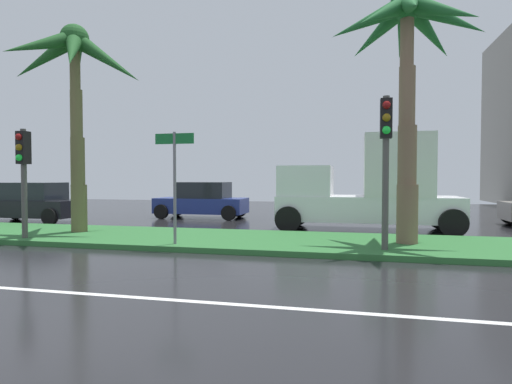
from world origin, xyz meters
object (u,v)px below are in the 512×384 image
palm_tree_mid_left (75,71)px  car_in_traffic_second (202,201)px  traffic_signal_median_left (23,163)px  palm_tree_centre_left (407,43)px  street_name_sign (175,172)px  car_in_traffic_leading (32,203)px  traffic_signal_median_right (386,144)px  box_truck_lead (369,188)px

palm_tree_mid_left → car_in_traffic_second: bearing=76.7°
traffic_signal_median_left → car_in_traffic_second: 9.13m
palm_tree_mid_left → traffic_signal_median_left: size_ratio=2.10×
palm_tree_mid_left → car_in_traffic_second: palm_tree_mid_left is taller
palm_tree_mid_left → palm_tree_centre_left: bearing=0.4°
palm_tree_centre_left → traffic_signal_median_left: 11.43m
street_name_sign → car_in_traffic_leading: 10.51m
traffic_signal_median_right → car_in_traffic_leading: 15.40m
traffic_signal_median_left → street_name_sign: bearing=-0.1°
box_truck_lead → car_in_traffic_second: bearing=-23.1°
palm_tree_centre_left → car_in_traffic_second: (-8.53, 7.03, -4.75)m
traffic_signal_median_right → car_in_traffic_second: bearing=133.4°
palm_tree_mid_left → street_name_sign: size_ratio=2.24×
palm_tree_centre_left → car_in_traffic_second: palm_tree_centre_left is taller
street_name_sign → box_truck_lead: (5.16, 5.45, -0.53)m
palm_tree_centre_left → street_name_sign: size_ratio=2.31×
traffic_signal_median_right → car_in_traffic_leading: traffic_signal_median_right is taller
traffic_signal_median_left → box_truck_lead: 11.37m
street_name_sign → car_in_traffic_leading: (-9.03, 5.23, -1.25)m
street_name_sign → traffic_signal_median_right: bearing=3.3°
palm_tree_mid_left → traffic_signal_median_right: 10.04m
traffic_signal_median_left → car_in_traffic_second: traffic_signal_median_left is taller
car_in_traffic_leading → box_truck_lead: 14.21m
traffic_signal_median_left → palm_tree_centre_left: bearing=8.7°
box_truck_lead → palm_tree_mid_left: bearing=22.4°
palm_tree_mid_left → palm_tree_centre_left: palm_tree_centre_left is taller
palm_tree_centre_left → traffic_signal_median_right: (-0.61, -1.36, -2.82)m
street_name_sign → box_truck_lead: 7.52m
traffic_signal_median_right → street_name_sign: traffic_signal_median_right is taller
car_in_traffic_leading → traffic_signal_median_left: bearing=129.1°
traffic_signal_median_right → street_name_sign: 5.49m
street_name_sign → box_truck_lead: box_truck_lead is taller
traffic_signal_median_right → palm_tree_mid_left: bearing=172.4°
palm_tree_mid_left → car_in_traffic_leading: (-4.87, 3.62, -4.56)m
traffic_signal_median_right → car_in_traffic_second: 11.70m
palm_tree_mid_left → car_in_traffic_second: 8.60m
palm_tree_mid_left → car_in_traffic_leading: palm_tree_mid_left is taller
traffic_signal_median_right → box_truck_lead: size_ratio=0.59×
traffic_signal_median_right → car_in_traffic_second: size_ratio=0.88×
traffic_signal_median_right → car_in_traffic_leading: size_ratio=0.88×
street_name_sign → palm_tree_centre_left: bearing=15.5°
street_name_sign → car_in_traffic_second: 9.14m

